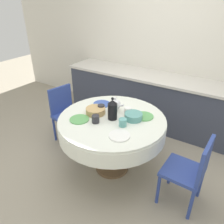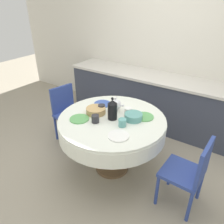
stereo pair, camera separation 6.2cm
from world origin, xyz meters
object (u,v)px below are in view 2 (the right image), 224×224
object	(u,v)px
chair_left	(190,171)
coffee_carafe	(112,110)
chair_right	(67,111)
teapot	(116,105)

from	to	relation	value
chair_left	coffee_carafe	world-z (taller)	coffee_carafe
chair_right	coffee_carafe	bearing A→B (deg)	89.41
chair_left	teapot	size ratio (longest dim) A/B	4.44
coffee_carafe	teapot	xyz separation A→B (m)	(-0.08, 0.20, -0.04)
chair_right	coffee_carafe	world-z (taller)	coffee_carafe
chair_left	teapot	xyz separation A→B (m)	(-1.05, 0.23, 0.37)
chair_left	coffee_carafe	bearing A→B (deg)	90.77
chair_right	teapot	distance (m)	0.97
chair_right	teapot	size ratio (longest dim) A/B	4.44
coffee_carafe	teapot	distance (m)	0.22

